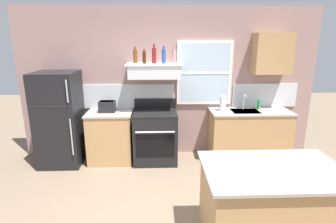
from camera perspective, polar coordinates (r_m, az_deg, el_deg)
The scene contains 17 objects.
back_wall at distance 4.89m, azimuth 0.49°, elevation 6.02°, with size 5.40×0.11×2.70m.
refrigerator at distance 4.94m, azimuth -22.30°, elevation -1.51°, with size 0.70×0.72×1.62m.
counter_left_of_stove at distance 4.88m, azimuth -12.19°, elevation -5.27°, with size 0.79×0.63×0.91m.
toaster at distance 4.75m, azimuth -12.94°, elevation 1.11°, with size 0.30×0.20×0.19m.
stove_range at distance 4.77m, azimuth -2.72°, elevation -5.31°, with size 0.76×0.69×1.09m.
range_hood_shelf at distance 4.59m, azimuth -2.89°, elevation 8.80°, with size 0.96×0.52×0.24m.
bottle_amber_wine at distance 4.64m, azimuth -7.05°, elevation 11.72°, with size 0.07×0.07×0.28m.
bottle_brown_stout at distance 4.52m, azimuth -5.13°, elevation 11.48°, with size 0.06×0.06×0.24m.
bottle_red_label_wine at distance 4.53m, azimuth -2.98°, elevation 11.96°, with size 0.07×0.07×0.32m.
bottle_blue_liqueur at distance 4.52m, azimuth -0.93°, elevation 11.82°, with size 0.07×0.07×0.29m.
bottle_rose_pink at distance 4.62m, azimuth 1.32°, elevation 11.90°, with size 0.07×0.07×0.29m.
counter_right_with_sink at distance 5.08m, azimuth 16.91°, elevation -4.77°, with size 1.43×0.63×0.91m.
sink_faucet at distance 4.96m, azimuth 16.02°, elevation 2.40°, with size 0.03×0.17×0.28m.
paper_towel_roll at distance 4.77m, azimuth 11.69°, elevation 1.68°, with size 0.11×0.11×0.27m, color white.
dish_soap_bottle at distance 5.08m, azimuth 18.95°, elevation 1.47°, with size 0.06×0.06×0.18m, color #268C3F.
kitchen_island at distance 3.08m, azimuth 21.09°, elevation -18.86°, with size 1.40×0.90×0.91m.
upper_cabinet_right at distance 5.06m, azimuth 21.51°, elevation 11.53°, with size 0.64×0.32×0.70m.
Camera 1 is at (-0.20, -2.60, 2.13)m, focal length 28.32 mm.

